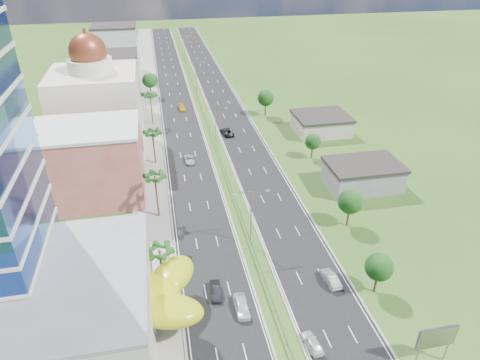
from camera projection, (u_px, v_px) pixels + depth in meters
ground at (265, 283)px, 66.83m from camera, size 500.00×500.00×0.00m
road_left at (176, 100)px, 142.20m from camera, size 11.00×260.00×0.04m
road_right at (220, 97)px, 144.78m from camera, size 11.00×260.00×0.04m
sidewalk_left at (147, 101)px, 140.54m from camera, size 7.00×260.00×0.12m
median_guardrail at (205, 116)px, 127.85m from camera, size 0.10×216.06×0.76m
streetlight_median_b at (251, 212)px, 72.01m from camera, size 6.04×0.25×11.00m
streetlight_median_c at (216, 124)px, 106.08m from camera, size 6.04×0.25×11.00m
streetlight_median_d at (196, 74)px, 144.42m from camera, size 6.04×0.25×11.00m
streetlight_median_e at (184, 46)px, 182.76m from camera, size 6.04×0.25×11.00m
mall_podium at (30, 319)px, 53.49m from camera, size 30.00×24.00×11.00m
lime_canopy at (129, 297)px, 57.51m from camera, size 18.00×15.00×7.40m
pink_shophouse at (91, 164)px, 85.56m from camera, size 20.00×15.00×15.00m
domed_building at (97, 107)px, 103.25m from camera, size 20.00×20.00×28.70m
midrise_grey at (110, 89)px, 126.38m from camera, size 16.00×15.00×16.00m
midrise_beige at (115, 74)px, 145.86m from camera, size 16.00×15.00×13.00m
midrise_white at (117, 51)px, 164.22m from camera, size 16.00×15.00×18.00m
billboard at (437, 338)px, 52.23m from camera, size 5.20×0.35×6.20m
shed_near at (363, 176)px, 91.71m from camera, size 15.00×10.00×5.00m
shed_far at (321, 124)px, 117.75m from camera, size 14.00×12.00×4.40m
palm_tree_b at (160, 252)px, 62.37m from camera, size 3.60×3.60×8.10m
palm_tree_c at (155, 178)px, 78.70m from camera, size 3.60×3.60×9.60m
palm_tree_d at (152, 134)px, 98.77m from camera, size 3.60×3.60×8.60m
palm_tree_e at (150, 96)px, 119.68m from camera, size 3.60×3.60×9.40m
leafy_tree_lfar at (150, 80)px, 142.33m from camera, size 4.90×4.90×8.05m
leafy_tree_ra at (379, 267)px, 62.96m from camera, size 4.20×4.20×6.90m
leafy_tree_rb at (350, 202)px, 77.76m from camera, size 4.55×4.55×7.47m
leafy_tree_rc at (313, 142)px, 102.52m from camera, size 3.85×3.85×6.33m
leafy_tree_rd at (266, 98)px, 126.80m from camera, size 4.90×4.90×8.05m
car_white_near_left at (242, 306)px, 61.47m from camera, size 1.99×4.93×1.68m
car_dark_left at (216, 291)px, 64.34m from camera, size 1.82×4.46×1.44m
car_silver_mid_left at (189, 160)px, 102.48m from camera, size 2.28×4.73×1.30m
car_yellow_far_left at (182, 108)px, 133.46m from camera, size 2.49×5.02×1.40m
car_white_near_right at (312, 343)px, 56.14m from camera, size 2.29×4.39×1.43m
car_silver_right at (330, 278)px, 66.58m from camera, size 2.08×4.93×1.58m
car_dark_far_right at (227, 132)px, 116.82m from camera, size 3.41×5.93×1.56m
motorcycle at (191, 256)px, 71.45m from camera, size 0.71×2.01×1.26m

